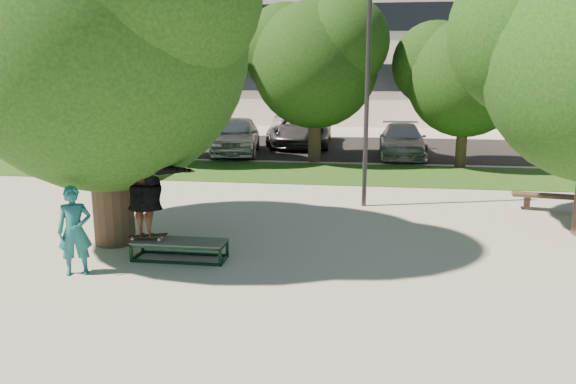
# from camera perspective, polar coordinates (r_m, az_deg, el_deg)

# --- Properties ---
(ground) EXTENTS (120.00, 120.00, 0.00)m
(ground) POSITION_cam_1_polar(r_m,az_deg,el_deg) (10.50, 1.92, -7.79)
(ground) COLOR #AFAAA1
(ground) RESTS_ON ground
(grass_strip) EXTENTS (30.00, 4.00, 0.02)m
(grass_strip) POSITION_cam_1_polar(r_m,az_deg,el_deg) (19.63, 7.81, 1.79)
(grass_strip) COLOR #224313
(grass_strip) RESTS_ON ground
(asphalt_strip) EXTENTS (40.00, 8.00, 0.01)m
(asphalt_strip) POSITION_cam_1_polar(r_m,az_deg,el_deg) (26.07, 5.71, 4.51)
(asphalt_strip) COLOR black
(asphalt_strip) RESTS_ON ground
(tree_left) EXTENTS (6.96, 5.95, 7.12)m
(tree_left) POSITION_cam_1_polar(r_m,az_deg,el_deg) (12.14, -18.70, 15.58)
(tree_left) COLOR #38281E
(tree_left) RESTS_ON ground
(bg_tree_left) EXTENTS (5.28, 4.51, 5.77)m
(bg_tree_left) POSITION_cam_1_polar(r_m,az_deg,el_deg) (22.20, -12.28, 12.53)
(bg_tree_left) COLOR #38281E
(bg_tree_left) RESTS_ON ground
(bg_tree_mid) EXTENTS (5.76, 4.92, 6.24)m
(bg_tree_mid) POSITION_cam_1_polar(r_m,az_deg,el_deg) (21.97, 2.61, 13.54)
(bg_tree_mid) COLOR #38281E
(bg_tree_mid) RESTS_ON ground
(bg_tree_right) EXTENTS (5.04, 4.31, 5.43)m
(bg_tree_right) POSITION_cam_1_polar(r_m,az_deg,el_deg) (21.63, 17.46, 11.61)
(bg_tree_right) COLOR #38281E
(bg_tree_right) RESTS_ON ground
(lamppost) EXTENTS (0.25, 0.15, 6.11)m
(lamppost) POSITION_cam_1_polar(r_m,az_deg,el_deg) (14.80, 8.05, 10.53)
(lamppost) COLOR #2D2D30
(lamppost) RESTS_ON ground
(office_building) EXTENTS (30.00, 14.12, 16.00)m
(office_building) POSITION_cam_1_polar(r_m,az_deg,el_deg) (42.10, 4.08, 18.52)
(office_building) COLOR #B8B6AB
(office_building) RESTS_ON ground
(grind_box) EXTENTS (1.80, 0.60, 0.38)m
(grind_box) POSITION_cam_1_polar(r_m,az_deg,el_deg) (11.13, -10.94, -5.79)
(grind_box) COLOR #10301F
(grind_box) RESTS_ON ground
(skater_rig) EXTENTS (2.08, 0.63, 1.75)m
(skater_rig) POSITION_cam_1_polar(r_m,az_deg,el_deg) (11.07, -14.36, -0.16)
(skater_rig) COLOR white
(skater_rig) RESTS_ON grind_box
(bystander) EXTENTS (0.69, 0.58, 1.62)m
(bystander) POSITION_cam_1_polar(r_m,az_deg,el_deg) (10.69, -20.85, -3.70)
(bystander) COLOR #1B6669
(bystander) RESTS_ON ground
(bench) EXTENTS (2.87, 0.79, 0.44)m
(bench) POSITION_cam_1_polar(r_m,az_deg,el_deg) (16.08, 26.85, -0.59)
(bench) COLOR #433528
(bench) RESTS_ON ground
(car_silver_a) EXTENTS (2.53, 4.91, 1.60)m
(car_silver_a) POSITION_cam_1_polar(r_m,az_deg,el_deg) (24.11, -5.32, 5.76)
(car_silver_a) COLOR #BABABF
(car_silver_a) RESTS_ON asphalt_strip
(car_dark) EXTENTS (1.55, 4.21, 1.38)m
(car_dark) POSITION_cam_1_polar(r_m,az_deg,el_deg) (26.71, 0.15, 6.24)
(car_dark) COLOR black
(car_dark) RESTS_ON asphalt_strip
(car_grey) EXTENTS (2.82, 5.72, 1.56)m
(car_grey) POSITION_cam_1_polar(r_m,az_deg,el_deg) (26.62, 1.46, 6.42)
(car_grey) COLOR #59595E
(car_grey) RESTS_ON asphalt_strip
(car_silver_b) EXTENTS (1.86, 4.54, 1.31)m
(car_silver_b) POSITION_cam_1_polar(r_m,az_deg,el_deg) (23.86, 11.52, 5.14)
(car_silver_b) COLOR #9E9EA2
(car_silver_b) RESTS_ON asphalt_strip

